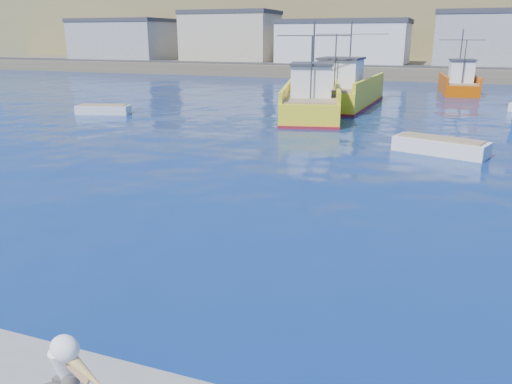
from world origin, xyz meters
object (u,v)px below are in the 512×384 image
skiff_left (103,110)px  skiff_mid (440,147)px  boat_orange (459,83)px  trawler_yellow_b (344,92)px  trawler_yellow_a (311,101)px

skiff_left → skiff_mid: 23.77m
skiff_left → boat_orange: bearing=44.0°
skiff_left → trawler_yellow_b: bearing=34.7°
trawler_yellow_a → skiff_left: trawler_yellow_a is taller
trawler_yellow_b → skiff_left: size_ratio=3.15×
trawler_yellow_a → skiff_left: size_ratio=3.01×
trawler_yellow_a → trawler_yellow_b: 6.38m
trawler_yellow_b → boat_orange: (8.84, 12.81, -0.08)m
trawler_yellow_a → skiff_left: bearing=-162.9°
trawler_yellow_a → boat_orange: 21.53m
trawler_yellow_a → trawler_yellow_b: bearing=80.1°
boat_orange → skiff_mid: boat_orange is taller
trawler_yellow_a → boat_orange: trawler_yellow_a is taller
trawler_yellow_a → boat_orange: (9.93, 19.10, -0.03)m
boat_orange → skiff_left: size_ratio=2.10×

